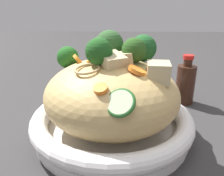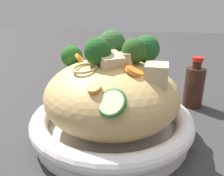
% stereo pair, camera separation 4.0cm
% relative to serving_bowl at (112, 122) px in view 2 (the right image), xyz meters
% --- Properties ---
extents(ground_plane, '(3.00, 3.00, 0.00)m').
position_rel_serving_bowl_xyz_m(ground_plane, '(0.00, 0.00, -0.02)').
color(ground_plane, '#2F2E2E').
extents(serving_bowl, '(0.29, 0.29, 0.05)m').
position_rel_serving_bowl_xyz_m(serving_bowl, '(0.00, 0.00, 0.00)').
color(serving_bowl, white).
rests_on(serving_bowl, ground_plane).
extents(noodle_heap, '(0.24, 0.24, 0.13)m').
position_rel_serving_bowl_xyz_m(noodle_heap, '(0.00, 0.00, 0.06)').
color(noodle_heap, tan).
rests_on(noodle_heap, serving_bowl).
extents(broccoli_florets, '(0.20, 0.14, 0.09)m').
position_rel_serving_bowl_xyz_m(broccoli_florets, '(0.00, -0.03, 0.13)').
color(broccoli_florets, '#98BB79').
rests_on(broccoli_florets, serving_bowl).
extents(carrot_coins, '(0.13, 0.14, 0.03)m').
position_rel_serving_bowl_xyz_m(carrot_coins, '(0.02, 0.01, 0.11)').
color(carrot_coins, orange).
rests_on(carrot_coins, serving_bowl).
extents(zucchini_slices, '(0.08, 0.21, 0.05)m').
position_rel_serving_bowl_xyz_m(zucchini_slices, '(-0.00, -0.00, 0.10)').
color(zucchini_slices, '#C4E196').
rests_on(zucchini_slices, serving_bowl).
extents(chicken_chunks, '(0.12, 0.06, 0.05)m').
position_rel_serving_bowl_xyz_m(chicken_chunks, '(-0.03, 0.03, 0.11)').
color(chicken_chunks, '#D0BB8B').
rests_on(chicken_chunks, serving_bowl).
extents(soy_sauce_bottle, '(0.04, 0.04, 0.12)m').
position_rel_serving_bowl_xyz_m(soy_sauce_bottle, '(-0.17, -0.15, 0.03)').
color(soy_sauce_bottle, '#381E14').
rests_on(soy_sauce_bottle, ground_plane).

